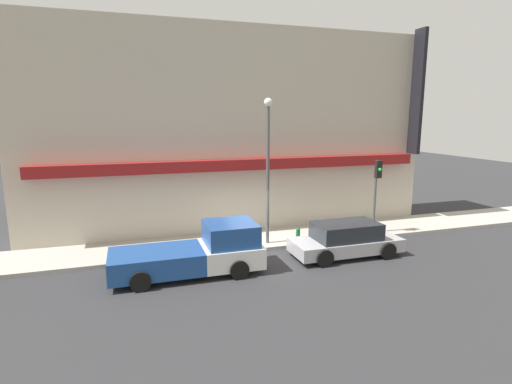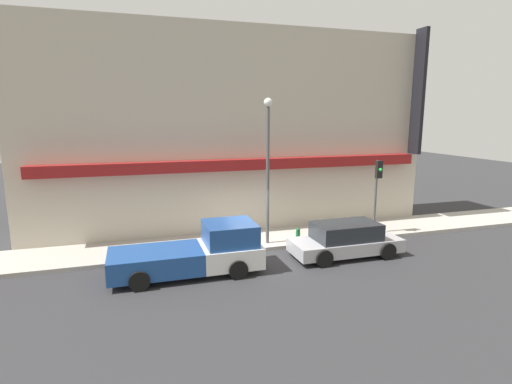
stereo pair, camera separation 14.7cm
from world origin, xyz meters
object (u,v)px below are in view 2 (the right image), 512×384
(pickup_truck, at_px, (197,252))
(street_lamp, at_px, (268,156))
(parked_car, at_px, (346,240))
(fire_hydrant, at_px, (298,234))
(traffic_light, at_px, (377,184))

(pickup_truck, xyz_separation_m, street_lamp, (3.42, 2.12, 3.20))
(parked_car, bearing_deg, street_lamp, 143.36)
(fire_hydrant, distance_m, traffic_light, 4.47)
(street_lamp, bearing_deg, traffic_light, -1.23)
(street_lamp, height_order, traffic_light, street_lamp)
(pickup_truck, relative_size, fire_hydrant, 8.90)
(fire_hydrant, bearing_deg, pickup_truck, -157.76)
(fire_hydrant, relative_size, street_lamp, 0.10)
(fire_hydrant, bearing_deg, parked_car, -57.39)
(pickup_truck, height_order, traffic_light, traffic_light)
(fire_hydrant, bearing_deg, street_lamp, 173.70)
(street_lamp, bearing_deg, parked_car, -38.72)
(pickup_truck, relative_size, street_lamp, 0.86)
(parked_car, xyz_separation_m, street_lamp, (-2.64, 2.12, 3.30))
(parked_car, height_order, traffic_light, traffic_light)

